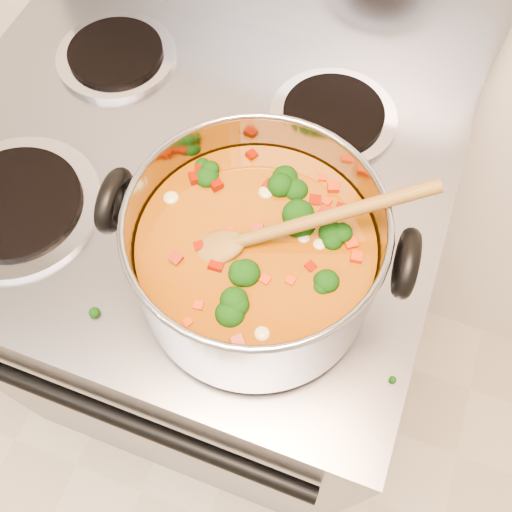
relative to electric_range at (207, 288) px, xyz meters
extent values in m
cube|color=gray|center=(0.00, 0.00, -0.01)|extent=(0.77, 0.67, 0.92)
cylinder|color=black|center=(0.00, -0.35, 0.33)|extent=(0.65, 0.02, 0.02)
cylinder|color=#A5A5AD|center=(-0.18, -0.15, 0.46)|extent=(0.23, 0.23, 0.01)
cylinder|color=black|center=(-0.18, -0.15, 0.46)|extent=(0.18, 0.18, 0.01)
cylinder|color=#A5A5AD|center=(0.18, -0.15, 0.46)|extent=(0.23, 0.23, 0.01)
cylinder|color=black|center=(0.18, -0.15, 0.46)|extent=(0.18, 0.18, 0.01)
cylinder|color=#A5A5AD|center=(-0.18, 0.15, 0.46)|extent=(0.19, 0.19, 0.01)
cylinder|color=black|center=(-0.18, 0.15, 0.46)|extent=(0.15, 0.15, 0.01)
cylinder|color=#A5A5AD|center=(0.18, 0.15, 0.46)|extent=(0.19, 0.19, 0.01)
cylinder|color=black|center=(0.18, 0.15, 0.46)|extent=(0.15, 0.15, 0.01)
cylinder|color=gray|center=(0.17, -0.15, 0.55)|extent=(0.28, 0.28, 0.15)
torus|color=gray|center=(0.17, -0.15, 0.62)|extent=(0.28, 0.28, 0.01)
cylinder|color=#8A430C|center=(0.17, -0.15, 0.52)|extent=(0.27, 0.27, 0.11)
torus|color=black|center=(0.01, -0.17, 0.60)|extent=(0.03, 0.08, 0.08)
torus|color=black|center=(0.33, -0.14, 0.60)|extent=(0.03, 0.08, 0.08)
ellipsoid|color=black|center=(0.19, -0.27, 0.58)|extent=(0.04, 0.04, 0.03)
ellipsoid|color=black|center=(0.26, -0.09, 0.58)|extent=(0.04, 0.04, 0.03)
ellipsoid|color=black|center=(0.09, -0.14, 0.58)|extent=(0.04, 0.04, 0.03)
ellipsoid|color=black|center=(0.16, -0.04, 0.58)|extent=(0.04, 0.04, 0.03)
ellipsoid|color=black|center=(0.25, -0.16, 0.58)|extent=(0.04, 0.04, 0.03)
ellipsoid|color=black|center=(0.10, -0.07, 0.58)|extent=(0.04, 0.04, 0.03)
ellipsoid|color=black|center=(0.17, -0.27, 0.58)|extent=(0.04, 0.04, 0.03)
ellipsoid|color=maroon|center=(0.15, -0.12, 0.58)|extent=(0.01, 0.01, 0.01)
ellipsoid|color=maroon|center=(0.12, -0.07, 0.58)|extent=(0.01, 0.01, 0.01)
ellipsoid|color=maroon|center=(0.13, -0.07, 0.58)|extent=(0.01, 0.01, 0.01)
ellipsoid|color=maroon|center=(0.07, -0.17, 0.58)|extent=(0.01, 0.01, 0.01)
ellipsoid|color=maroon|center=(0.20, -0.10, 0.58)|extent=(0.01, 0.01, 0.01)
ellipsoid|color=maroon|center=(0.18, -0.21, 0.58)|extent=(0.01, 0.01, 0.01)
ellipsoid|color=maroon|center=(0.14, -0.15, 0.58)|extent=(0.01, 0.01, 0.01)
ellipsoid|color=maroon|center=(0.27, -0.17, 0.58)|extent=(0.01, 0.01, 0.01)
ellipsoid|color=maroon|center=(0.26, -0.13, 0.58)|extent=(0.01, 0.01, 0.01)
ellipsoid|color=maroon|center=(0.09, -0.19, 0.58)|extent=(0.01, 0.01, 0.01)
ellipsoid|color=maroon|center=(0.23, -0.14, 0.58)|extent=(0.01, 0.01, 0.01)
ellipsoid|color=maroon|center=(0.06, -0.14, 0.58)|extent=(0.01, 0.01, 0.01)
ellipsoid|color=maroon|center=(0.19, -0.16, 0.58)|extent=(0.01, 0.01, 0.01)
ellipsoid|color=maroon|center=(0.20, -0.21, 0.58)|extent=(0.01, 0.01, 0.01)
ellipsoid|color=red|center=(0.07, -0.12, 0.58)|extent=(0.01, 0.01, 0.01)
ellipsoid|color=red|center=(0.18, -0.12, 0.58)|extent=(0.01, 0.01, 0.01)
ellipsoid|color=red|center=(0.16, -0.08, 0.58)|extent=(0.01, 0.01, 0.01)
ellipsoid|color=red|center=(0.17, -0.22, 0.58)|extent=(0.01, 0.01, 0.01)
ellipsoid|color=red|center=(0.23, -0.24, 0.58)|extent=(0.01, 0.01, 0.01)
ellipsoid|color=red|center=(0.25, -0.09, 0.58)|extent=(0.01, 0.01, 0.01)
ellipsoid|color=red|center=(0.24, -0.23, 0.58)|extent=(0.01, 0.01, 0.01)
ellipsoid|color=red|center=(0.16, -0.04, 0.58)|extent=(0.01, 0.01, 0.01)
ellipsoid|color=red|center=(0.27, -0.14, 0.58)|extent=(0.01, 0.01, 0.01)
ellipsoid|color=red|center=(0.24, -0.21, 0.58)|extent=(0.01, 0.01, 0.01)
ellipsoid|color=red|center=(0.07, -0.22, 0.58)|extent=(0.01, 0.01, 0.01)
ellipsoid|color=#BDB582|center=(0.19, -0.20, 0.58)|extent=(0.02, 0.02, 0.01)
ellipsoid|color=#BDB582|center=(0.20, -0.21, 0.58)|extent=(0.02, 0.02, 0.01)
ellipsoid|color=#BDB582|center=(0.21, -0.19, 0.58)|extent=(0.02, 0.02, 0.01)
ellipsoid|color=#BDB582|center=(0.14, -0.06, 0.58)|extent=(0.02, 0.02, 0.01)
ellipsoid|color=#BDB582|center=(0.26, -0.18, 0.58)|extent=(0.02, 0.02, 0.01)
ellipsoid|color=brown|center=(0.13, -0.18, 0.57)|extent=(0.08, 0.07, 0.04)
cylinder|color=brown|center=(0.23, -0.12, 0.61)|extent=(0.22, 0.13, 0.08)
ellipsoid|color=black|center=(0.14, 0.01, 0.46)|extent=(0.01, 0.01, 0.01)
ellipsoid|color=black|center=(0.15, 0.01, 0.46)|extent=(0.01, 0.01, 0.01)
camera|label=1|loc=(0.27, -0.44, 1.12)|focal=40.00mm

